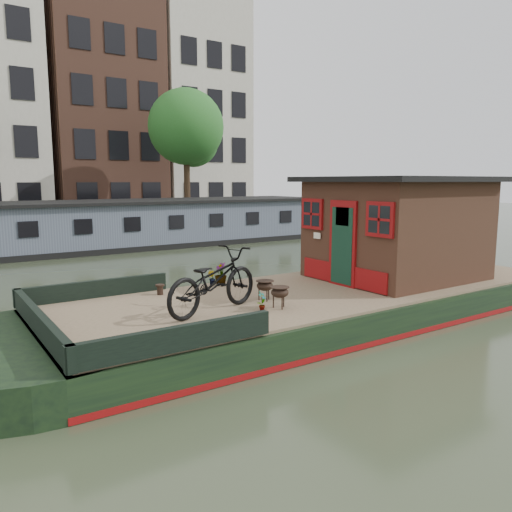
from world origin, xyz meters
TOP-DOWN VIEW (x-y plane):
  - ground at (0.00, 0.00)m, footprint 120.00×120.00m
  - houseboat_hull at (-1.33, 0.00)m, footprint 14.01×4.02m
  - houseboat_deck at (0.00, 0.00)m, footprint 11.80×3.80m
  - bow_bulwark at (-5.07, 0.00)m, footprint 3.00×4.00m
  - cabin at (2.19, 0.00)m, footprint 4.00×3.50m
  - bicycle at (-3.08, -0.38)m, footprint 2.30×1.37m
  - potted_plant_a at (-2.33, -0.82)m, footprint 0.23×0.21m
  - potted_plant_b at (-1.96, 1.69)m, footprint 0.21×0.22m
  - potted_plant_d at (-1.77, 1.61)m, footprint 0.29×0.29m
  - potted_plant_e at (-3.34, -1.70)m, footprint 0.14×0.18m
  - brazier_front at (-1.93, -0.83)m, footprint 0.39×0.39m
  - brazier_rear at (-1.82, -0.19)m, footprint 0.41×0.41m
  - bollard_port at (-3.31, 1.44)m, footprint 0.19×0.19m
  - bollard_stbd at (-3.59, -1.60)m, footprint 0.19×0.19m
  - far_houseboat at (0.00, 14.00)m, footprint 20.40×4.40m
  - quay at (0.00, 20.50)m, footprint 60.00×6.00m
  - townhouse_row at (0.15, 27.50)m, footprint 27.25×8.00m
  - tree_right at (6.14, 19.07)m, footprint 4.40×4.40m

SIDE VIEW (x-z plane):
  - ground at x=0.00m, z-range 0.00..0.00m
  - houseboat_hull at x=-1.33m, z-range -0.03..0.57m
  - quay at x=0.00m, z-range 0.00..0.90m
  - houseboat_deck at x=0.00m, z-range 0.60..0.65m
  - bollard_stbd at x=-3.59m, z-range 0.65..0.86m
  - bollard_port at x=-3.31m, z-range 0.65..0.86m
  - potted_plant_e at x=-3.34m, z-range 0.65..0.96m
  - potted_plant_b at x=-1.96m, z-range 0.65..0.97m
  - bow_bulwark at x=-5.07m, z-range 0.65..1.00m
  - potted_plant_a at x=-2.33m, z-range 0.65..1.01m
  - brazier_rear at x=-1.82m, z-range 0.65..1.05m
  - brazier_front at x=-1.93m, z-range 0.65..1.05m
  - potted_plant_d at x=-1.77m, z-range 0.65..1.15m
  - far_houseboat at x=0.00m, z-range -0.09..2.02m
  - bicycle at x=-3.08m, z-range 0.65..1.79m
  - cabin at x=2.19m, z-range 0.67..3.09m
  - tree_right at x=6.14m, z-range 2.19..9.59m
  - townhouse_row at x=0.15m, z-range -0.35..16.15m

